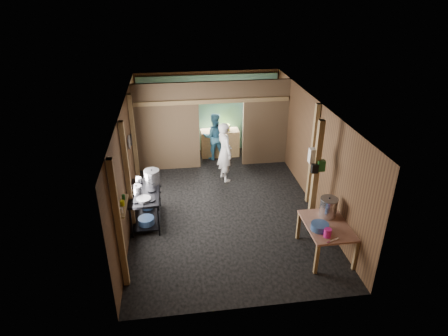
{
  "coord_description": "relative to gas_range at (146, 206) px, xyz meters",
  "views": [
    {
      "loc": [
        -1.12,
        -8.3,
        5.18
      ],
      "look_at": [
        0.0,
        -0.2,
        1.1
      ],
      "focal_mm": 30.68,
      "sensor_mm": 36.0,
      "label": 1
    }
  ],
  "objects": [
    {
      "name": "pan_lid_small",
      "position": [
        -0.33,
        1.35,
        1.15
      ],
      "size": [
        0.03,
        0.3,
        0.3
      ],
      "primitive_type": "cylinder",
      "rotation": [
        0.0,
        1.57,
        0.0
      ],
      "color": "black",
      "rests_on": "wall_left"
    },
    {
      "name": "wall_right",
      "position": [
        4.13,
        0.55,
        0.9
      ],
      "size": [
        0.0,
        7.0,
        2.6
      ],
      "primitive_type": "cube",
      "color": "brown",
      "rests_on": "ground"
    },
    {
      "name": "post_free",
      "position": [
        3.73,
        -0.75,
        0.9
      ],
      "size": [
        0.12,
        0.12,
        2.6
      ],
      "primitive_type": "cube",
      "color": "#A3804B",
      "rests_on": "floor"
    },
    {
      "name": "ceiling",
      "position": [
        1.88,
        0.55,
        2.2
      ],
      "size": [
        4.5,
        7.0,
        0.0
      ],
      "primitive_type": "cube",
      "color": "#322F2D",
      "rests_on": "ground"
    },
    {
      "name": "wall_shelf",
      "position": [
        -0.27,
        -1.55,
        1.0
      ],
      "size": [
        0.14,
        0.8,
        0.03
      ],
      "primitive_type": "cube",
      "color": "#A3804B",
      "rests_on": "wall_left"
    },
    {
      "name": "floor",
      "position": [
        1.88,
        0.55,
        -0.4
      ],
      "size": [
        4.5,
        7.0,
        0.0
      ],
      "primitive_type": "cube",
      "color": "black",
      "rests_on": "ground"
    },
    {
      "name": "pink_bucket",
      "position": [
        3.55,
        -2.08,
        0.4
      ],
      "size": [
        0.16,
        0.16,
        0.17
      ],
      "primitive_type": "cylinder",
      "rotation": [
        0.0,
        0.0,
        -0.11
      ],
      "color": "#DA218D",
      "rests_on": "prep_table"
    },
    {
      "name": "bag_black",
      "position": [
        3.66,
        -0.83,
        1.15
      ],
      "size": [
        0.14,
        0.1,
        0.2
      ],
      "primitive_type": "cube",
      "color": "black",
      "rests_on": "post_free"
    },
    {
      "name": "frying_pan",
      "position": [
        0.0,
        -0.38,
        0.43
      ],
      "size": [
        0.34,
        0.55,
        0.07
      ],
      "primitive_type": null,
      "rotation": [
        0.0,
        0.0,
        0.05
      ],
      "color": "gray",
      "rests_on": "gas_range"
    },
    {
      "name": "partition_left",
      "position": [
        0.55,
        2.75,
        0.9
      ],
      "size": [
        1.85,
        0.1,
        2.6
      ],
      "primitive_type": "cube",
      "color": "brown",
      "rests_on": "floor"
    },
    {
      "name": "knife",
      "position": [
        3.61,
        -2.21,
        0.32
      ],
      "size": [
        0.29,
        0.14,
        0.01
      ],
      "primitive_type": "cube",
      "rotation": [
        0.0,
        0.0,
        0.37
      ],
      "color": "silver",
      "rests_on": "prep_table"
    },
    {
      "name": "post_left_c",
      "position": [
        -0.3,
        1.75,
        0.9
      ],
      "size": [
        0.1,
        0.12,
        2.6
      ],
      "primitive_type": "cube",
      "color": "#A3804B",
      "rests_on": "floor"
    },
    {
      "name": "wall_front",
      "position": [
        1.88,
        -2.95,
        0.9
      ],
      "size": [
        4.5,
        0.0,
        2.6
      ],
      "primitive_type": "cube",
      "color": "brown",
      "rests_on": "ground"
    },
    {
      "name": "cook",
      "position": [
        2.11,
        1.84,
        0.45
      ],
      "size": [
        0.57,
        0.71,
        1.7
      ],
      "primitive_type": "imported",
      "rotation": [
        0.0,
        0.0,
        1.87
      ],
      "color": "white",
      "rests_on": "floor"
    },
    {
      "name": "worker_back",
      "position": [
        1.97,
        3.28,
        0.34
      ],
      "size": [
        0.73,
        0.57,
        1.49
      ],
      "primitive_type": "imported",
      "rotation": [
        0.0,
        0.0,
        3.16
      ],
      "color": "teal",
      "rests_on": "floor"
    },
    {
      "name": "blue_tub_back",
      "position": [
        0.0,
        0.31,
        -0.19
      ],
      "size": [
        0.27,
        0.27,
        0.11
      ],
      "primitive_type": "cylinder",
      "color": "#35558D",
      "rests_on": "gas_range"
    },
    {
      "name": "stock_pot",
      "position": [
        3.82,
        -1.39,
        0.51
      ],
      "size": [
        0.46,
        0.46,
        0.44
      ],
      "primitive_type": null,
      "rotation": [
        0.0,
        0.0,
        0.28
      ],
      "color": "silver",
      "rests_on": "prep_table"
    },
    {
      "name": "stove_saucepan",
      "position": [
        -0.17,
        0.5,
        0.46
      ],
      "size": [
        0.22,
        0.22,
        0.11
      ],
      "primitive_type": "cylinder",
      "rotation": [
        0.0,
        0.0,
        0.29
      ],
      "color": "silver",
      "rests_on": "gas_range"
    },
    {
      "name": "gas_range",
      "position": [
        0.0,
        0.0,
        0.0
      ],
      "size": [
        0.7,
        1.36,
        0.8
      ],
      "primitive_type": null,
      "color": "black",
      "rests_on": "floor"
    },
    {
      "name": "wall_back",
      "position": [
        1.88,
        4.05,
        0.9
      ],
      "size": [
        4.5,
        0.0,
        2.6
      ],
      "primitive_type": "cube",
      "color": "brown",
      "rests_on": "ground"
    },
    {
      "name": "bag_green",
      "position": [
        3.8,
        -0.81,
        1.2
      ],
      "size": [
        0.16,
        0.12,
        0.24
      ],
      "primitive_type": "cube",
      "color": "#174B1C",
      "rests_on": "post_free"
    },
    {
      "name": "jar_green",
      "position": [
        -0.27,
        -1.33,
        1.06
      ],
      "size": [
        0.06,
        0.06,
        0.1
      ],
      "primitive_type": "cylinder",
      "color": "#174B1C",
      "rests_on": "wall_shelf"
    },
    {
      "name": "partition_header",
      "position": [
        2.13,
        2.75,
        1.9
      ],
      "size": [
        1.3,
        0.1,
        0.6
      ],
      "primitive_type": "cube",
      "color": "brown",
      "rests_on": "wall_back"
    },
    {
      "name": "post_left_b",
      "position": [
        -0.3,
        -0.25,
        0.9
      ],
      "size": [
        0.1,
        0.12,
        2.6
      ],
      "primitive_type": "cube",
      "color": "#A3804B",
      "rests_on": "floor"
    },
    {
      "name": "stove_pot_med",
      "position": [
        -0.17,
        -0.05,
        0.49
      ],
      "size": [
        0.29,
        0.29,
        0.21
      ],
      "primitive_type": null,
      "rotation": [
        0.0,
        0.0,
        0.25
      ],
      "color": "silver",
      "rests_on": "gas_range"
    },
    {
      "name": "jar_white",
      "position": [
        -0.27,
        -1.8,
        1.06
      ],
      "size": [
        0.07,
        0.07,
        0.1
      ],
      "primitive_type": "cylinder",
      "color": "white",
      "rests_on": "wall_shelf"
    },
    {
      "name": "prep_table",
      "position": [
        3.71,
        -1.7,
        -0.04
      ],
      "size": [
        0.88,
        1.21,
        0.71
      ],
      "primitive_type": null,
      "color": "#A8765E",
      "rests_on": "floor"
    },
    {
      "name": "stove_pot_large",
      "position": [
        0.17,
        0.36,
        0.57
      ],
      "size": [
        0.48,
        0.48,
        0.37
      ],
      "primitive_type": null,
      "rotation": [
        0.0,
        0.0,
        -0.39
      ],
      "color": "silver",
      "rests_on": "gas_range"
    },
    {
      "name": "partition_right",
      "position": [
        3.46,
        2.75,
        0.9
      ],
      "size": [
        1.35,
        0.1,
        2.6
      ],
      "primitive_type": "cube",
      "color": "brown",
      "rests_on": "floor"
    },
    {
      "name": "pan_lid_big",
      "position": [
        -0.33,
        0.95,
        1.25
      ],
      "size": [
        0.03,
        0.34,
        0.34
      ],
      "primitive_type": "cylinder",
      "rotation": [
        0.0,
        1.57,
        0.0
      ],
      "color": "gray",
      "rests_on": "wall_left"
    },
    {
      "name": "blue_tub_front",
      "position": [
        0.0,
        -0.34,
        -0.17
      ],
      "size": [
        0.37,
        0.37,
        0.15
      ],
      "primitive_type": "cylinder",
      "color": "#35558D",
      "rests_on": "gas_range"
    },
    {
      "name": "cross_beam",
      "position": [
        1.88,
        2.7,
        1.65
      ],
      "size": [
        4.4,
        0.12,
        0.12
      ],
      "primitive_type": "cube",
      "color": "#A3804B",
      "rests_on": "wall_left"
    },
    {
      "name": "post_left_a",
      "position": [
        -0.3,
        -2.05,
        0.9
      ],
      "size": [
        0.1,
        0.12,
        2.6
      ],
      "primitive_type": "cube",
      "color": "#A3804B",
      "rests_on": "floor"
    },
    {
      "name": "turquoise_panel",
      "position": [
        1.88,
        3.99,
        0.85
      ],
      "size": [
        4.4,
        0.06,
        2.5
      ],
      "primitive_type": "cube",
      "color": "#5FA29D",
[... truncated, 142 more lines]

